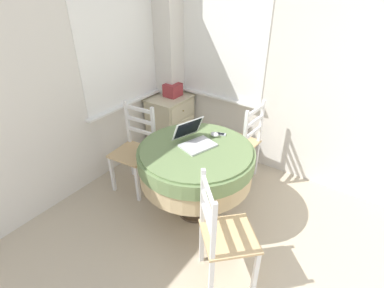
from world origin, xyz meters
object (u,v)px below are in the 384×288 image
Objects in this scene: dining_chair_camera_near at (223,236)px; dining_chair_near_back_window at (135,151)px; computer_mouse at (215,134)px; cell_phone at (220,134)px; laptop at (194,139)px; dining_chair_near_right_window at (241,144)px; round_dining_table at (196,162)px; storage_box at (173,90)px; corner_cabinet at (171,122)px.

dining_chair_near_back_window is at bearing 70.57° from dining_chair_camera_near.
cell_phone is (0.06, -0.02, -0.02)m from computer_mouse.
dining_chair_camera_near is at bearing -130.70° from laptop.
dining_chair_near_right_window reaches higher than computer_mouse.
computer_mouse is 0.60m from dining_chair_near_right_window.
dining_chair_near_back_window reaches higher than round_dining_table.
laptop is 4.51× the size of computer_mouse.
storage_box is at bearing 57.37° from computer_mouse.
dining_chair_near_back_window is 1.47m from dining_chair_camera_near.
storage_box is at bearing 81.38° from dining_chair_near_right_window.
round_dining_table is 1.38m from corner_cabinet.
cell_phone is 0.96m from dining_chair_near_back_window.
corner_cabinet is at bearing 14.63° from dining_chair_near_back_window.
dining_chair_camera_near reaches higher than round_dining_table.
corner_cabinet is (0.83, 0.97, -0.45)m from laptop.
laptop is at bearing -84.11° from dining_chair_near_back_window.
cell_phone is at bearing -119.46° from storage_box.
corner_cabinet is at bearing 84.50° from dining_chair_near_right_window.
laptop is at bearing 49.30° from dining_chair_camera_near.
round_dining_table is at bearing -133.09° from storage_box.
corner_cabinet is at bearing 60.02° from computer_mouse.
cell_phone is 1.06m from dining_chair_camera_near.
storage_box reaches higher than round_dining_table.
round_dining_table is 1.12× the size of dining_chair_camera_near.
corner_cabinet is (0.91, 0.24, -0.10)m from dining_chair_near_back_window.
cell_phone is 0.61× the size of storage_box.
laptop is 0.81m from dining_chair_near_back_window.
dining_chair_camera_near reaches higher than corner_cabinet.
cell_phone is 0.13× the size of dining_chair_near_back_window.
dining_chair_near_right_window reaches higher than cell_phone.
dining_chair_camera_near is at bearing -109.43° from dining_chair_near_back_window.
corner_cabinet is at bearing 49.25° from laptop.
laptop reaches higher than computer_mouse.
dining_chair_near_right_window is at bearing -47.60° from dining_chair_near_back_window.
round_dining_table is 2.75× the size of laptop.
cell_phone is 1.22m from storage_box.
round_dining_table is 1.40m from storage_box.
dining_chair_near_back_window is at bearing -166.81° from storage_box.
dining_chair_near_back_window is 1.00× the size of dining_chair_near_right_window.
laptop reaches higher than cell_phone.
laptop is 3.17× the size of cell_phone.
laptop is at bearing -130.75° from corner_cabinet.
dining_chair_near_back_window is 1.00× the size of dining_chair_camera_near.
dining_chair_camera_near is at bearing -130.73° from corner_cabinet.
dining_chair_near_right_window is 1.17m from storage_box.
dining_chair_near_right_window is at bearing -5.23° from cell_phone.
dining_chair_near_right_window is (0.80, -0.88, 0.00)m from dining_chair_near_back_window.
round_dining_table is 0.38m from cell_phone.
dining_chair_near_right_window reaches higher than storage_box.
dining_chair_near_right_window is at bearing -6.42° from round_dining_table.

